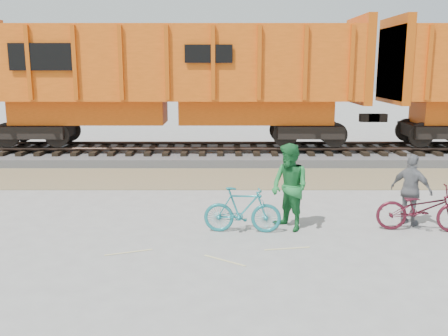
{
  "coord_description": "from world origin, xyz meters",
  "views": [
    {
      "loc": [
        0.79,
        -9.64,
        3.42
      ],
      "look_at": [
        0.79,
        1.5,
        1.15
      ],
      "focal_mm": 40.0,
      "sensor_mm": 36.0,
      "label": 1
    }
  ],
  "objects": [
    {
      "name": "person_woman",
      "position": [
        4.86,
        0.87,
        0.79
      ],
      "size": [
        0.92,
        0.92,
        1.57
      ],
      "primitive_type": "imported",
      "rotation": [
        0.0,
        0.0,
        2.36
      ],
      "color": "slate",
      "rests_on": "ground"
    },
    {
      "name": "bicycle_teal",
      "position": [
        1.17,
        0.38,
        0.49
      ],
      "size": [
        1.64,
        0.56,
        0.97
      ],
      "primitive_type": "imported",
      "rotation": [
        0.0,
        0.0,
        1.51
      ],
      "color": "teal",
      "rests_on": "ground"
    },
    {
      "name": "ballast_bed",
      "position": [
        0.0,
        9.0,
        0.15
      ],
      "size": [
        120.0,
        4.0,
        0.3
      ],
      "primitive_type": "cube",
      "color": "slate",
      "rests_on": "ground"
    },
    {
      "name": "bicycle_maroon",
      "position": [
        4.96,
        0.47,
        0.49
      ],
      "size": [
        1.93,
        0.9,
        0.98
      ],
      "primitive_type": "imported",
      "rotation": [
        0.0,
        0.0,
        1.43
      ],
      "color": "#48121E",
      "rests_on": "ground"
    },
    {
      "name": "track",
      "position": [
        0.0,
        9.0,
        0.47
      ],
      "size": [
        120.0,
        2.6,
        0.24
      ],
      "color": "black",
      "rests_on": "ballast_bed"
    },
    {
      "name": "ground",
      "position": [
        0.0,
        0.0,
        0.0
      ],
      "size": [
        120.0,
        120.0,
        0.0
      ],
      "primitive_type": "plane",
      "color": "#9E9E99",
      "rests_on": "ground"
    },
    {
      "name": "hopper_car_center",
      "position": [
        -1.13,
        9.0,
        3.01
      ],
      "size": [
        14.0,
        3.13,
        4.65
      ],
      "color": "black",
      "rests_on": "track"
    },
    {
      "name": "gravel_strip",
      "position": [
        0.0,
        5.5,
        0.01
      ],
      "size": [
        120.0,
        3.0,
        0.02
      ],
      "primitive_type": "cube",
      "color": "#8C7E57",
      "rests_on": "ground"
    },
    {
      "name": "person_man",
      "position": [
        2.17,
        0.58,
        0.92
      ],
      "size": [
        1.09,
        1.14,
        1.85
      ],
      "primitive_type": "imported",
      "rotation": [
        0.0,
        0.0,
        -0.97
      ],
      "color": "#1E7033",
      "rests_on": "ground"
    }
  ]
}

